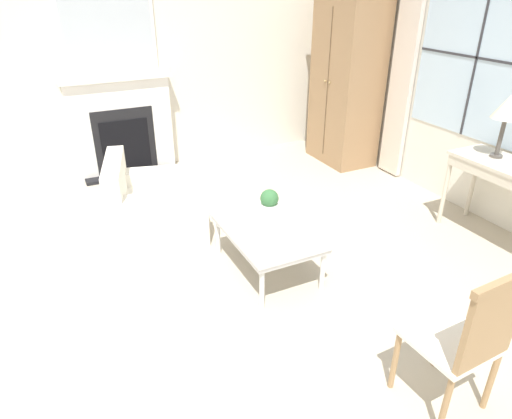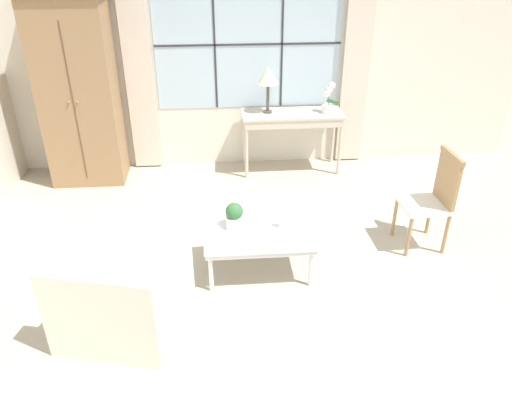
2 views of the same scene
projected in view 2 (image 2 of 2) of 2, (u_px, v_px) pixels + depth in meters
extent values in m
plane|color=#B2A893|center=(273.00, 302.00, 4.37)|extent=(14.00, 14.00, 0.00)
cube|color=silver|center=(248.00, 59.00, 6.30)|extent=(7.20, 0.06, 2.80)
cube|color=silver|center=(248.00, 44.00, 6.17)|extent=(2.32, 0.01, 1.58)
cube|color=#2D2D33|center=(215.00, 45.00, 6.14)|extent=(0.02, 0.02, 1.58)
cube|color=#2D2D33|center=(282.00, 44.00, 6.20)|extent=(0.02, 0.02, 1.58)
cube|color=#2D2D33|center=(249.00, 44.00, 6.17)|extent=(2.32, 0.02, 0.02)
cube|color=beige|center=(139.00, 72.00, 6.19)|extent=(0.34, 0.06, 2.52)
cube|color=beige|center=(356.00, 68.00, 6.38)|extent=(0.34, 0.06, 2.52)
cube|color=#93704C|center=(79.00, 94.00, 5.97)|extent=(0.87, 0.58, 2.21)
cube|color=brown|center=(74.00, 106.00, 5.74)|extent=(0.01, 0.01, 1.86)
sphere|color=#997F4C|center=(69.00, 102.00, 5.71)|extent=(0.03, 0.03, 0.03)
sphere|color=#997F4C|center=(77.00, 102.00, 5.72)|extent=(0.03, 0.03, 0.03)
cube|color=beige|center=(292.00, 114.00, 6.36)|extent=(1.29, 0.48, 0.03)
cube|color=beige|center=(292.00, 119.00, 6.39)|extent=(1.23, 0.46, 0.10)
cylinder|color=beige|center=(247.00, 150.00, 6.34)|extent=(0.04, 0.04, 0.76)
cylinder|color=beige|center=(340.00, 147.00, 6.42)|extent=(0.04, 0.04, 0.76)
cylinder|color=beige|center=(245.00, 139.00, 6.68)|extent=(0.04, 0.04, 0.76)
cylinder|color=beige|center=(333.00, 136.00, 6.77)|extent=(0.04, 0.04, 0.76)
cylinder|color=#4C4742|center=(268.00, 112.00, 6.35)|extent=(0.11, 0.11, 0.02)
cylinder|color=#4C4742|center=(268.00, 97.00, 6.26)|extent=(0.04, 0.04, 0.35)
cone|color=beige|center=(268.00, 75.00, 6.12)|extent=(0.26, 0.26, 0.21)
cylinder|color=white|center=(328.00, 109.00, 6.33)|extent=(0.16, 0.16, 0.10)
cylinder|color=#336638|center=(329.00, 94.00, 6.24)|extent=(0.01, 0.01, 0.27)
cube|color=#336638|center=(332.00, 102.00, 6.29)|extent=(0.15, 0.02, 0.09)
sphere|color=white|center=(327.00, 93.00, 6.24)|extent=(0.09, 0.09, 0.09)
sphere|color=white|center=(329.00, 89.00, 6.22)|extent=(0.09, 0.09, 0.09)
sphere|color=white|center=(332.00, 86.00, 6.19)|extent=(0.09, 0.09, 0.09)
cube|color=silver|center=(126.00, 304.00, 4.05)|extent=(1.08, 1.10, 0.38)
cube|color=silver|center=(98.00, 297.00, 3.53)|extent=(0.89, 0.37, 0.39)
cube|color=silver|center=(86.00, 293.00, 4.06)|extent=(0.42, 0.94, 0.52)
cube|color=silver|center=(166.00, 302.00, 3.96)|extent=(0.42, 0.94, 0.52)
cube|color=white|center=(423.00, 205.00, 4.94)|extent=(0.46, 0.46, 0.03)
cube|color=#9E7A51|center=(447.00, 181.00, 4.83)|extent=(0.05, 0.41, 0.49)
cube|color=#9E7A51|center=(453.00, 156.00, 4.70)|extent=(0.06, 0.43, 0.05)
cylinder|color=#9E7A51|center=(409.00, 237.00, 4.87)|extent=(0.04, 0.04, 0.44)
cylinder|color=#9E7A51|center=(395.00, 217.00, 5.20)|extent=(0.04, 0.04, 0.44)
cylinder|color=#9E7A51|center=(446.00, 234.00, 4.91)|extent=(0.04, 0.04, 0.44)
cylinder|color=#9E7A51|center=(429.00, 215.00, 5.24)|extent=(0.04, 0.04, 0.44)
cube|color=silver|center=(259.00, 233.00, 4.57)|extent=(1.00, 0.65, 0.03)
cube|color=beige|center=(259.00, 236.00, 4.59)|extent=(0.98, 0.64, 0.04)
cylinder|color=silver|center=(211.00, 272.00, 4.41)|extent=(0.04, 0.04, 0.40)
cylinder|color=silver|center=(311.00, 267.00, 4.47)|extent=(0.04, 0.04, 0.40)
cylinder|color=silver|center=(211.00, 239.00, 4.88)|extent=(0.04, 0.04, 0.40)
cylinder|color=silver|center=(301.00, 234.00, 4.95)|extent=(0.04, 0.04, 0.40)
cube|color=white|center=(235.00, 221.00, 4.64)|extent=(0.15, 0.15, 0.10)
sphere|color=#336638|center=(234.00, 211.00, 4.58)|extent=(0.16, 0.16, 0.16)
cylinder|color=silver|center=(281.00, 226.00, 4.65)|extent=(0.10, 0.10, 0.01)
cylinder|color=silver|center=(282.00, 220.00, 4.62)|extent=(0.07, 0.07, 0.11)
cylinder|color=black|center=(282.00, 214.00, 4.59)|extent=(0.00, 0.00, 0.01)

